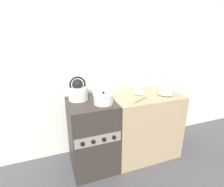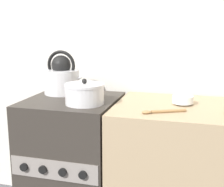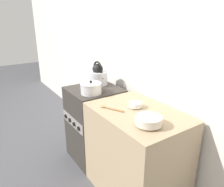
% 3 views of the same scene
% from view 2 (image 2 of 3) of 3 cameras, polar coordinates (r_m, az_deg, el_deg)
% --- Properties ---
extents(wall_back, '(7.00, 0.06, 2.50)m').
position_cam_2_polar(wall_back, '(2.18, -3.50, 11.45)').
color(wall_back, silver).
rests_on(wall_back, ground_plane).
extents(stove, '(0.52, 0.57, 0.86)m').
position_cam_2_polar(stove, '(1.99, -7.01, -13.05)').
color(stove, '#332D28').
rests_on(stove, ground_plane).
extents(counter, '(0.87, 0.60, 0.85)m').
position_cam_2_polar(counter, '(1.89, 14.34, -14.97)').
color(counter, tan).
rests_on(counter, ground_plane).
extents(kettle, '(0.27, 0.22, 0.27)m').
position_cam_2_polar(kettle, '(1.99, -9.14, 2.89)').
color(kettle, silver).
rests_on(kettle, stove).
extents(cooking_pot, '(0.22, 0.22, 0.14)m').
position_cam_2_polar(cooking_pot, '(1.71, -5.03, -0.04)').
color(cooking_pot, silver).
rests_on(cooking_pot, stove).
extents(small_ceramic_bowl, '(0.12, 0.12, 0.05)m').
position_cam_2_polar(small_ceramic_bowl, '(1.77, 12.81, -1.08)').
color(small_ceramic_bowl, white).
rests_on(small_ceramic_bowl, counter).
extents(wooden_spoon, '(0.22, 0.12, 0.02)m').
position_cam_2_polar(wooden_spoon, '(1.59, 8.89, -3.25)').
color(wooden_spoon, '#A37A4C').
rests_on(wooden_spoon, counter).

